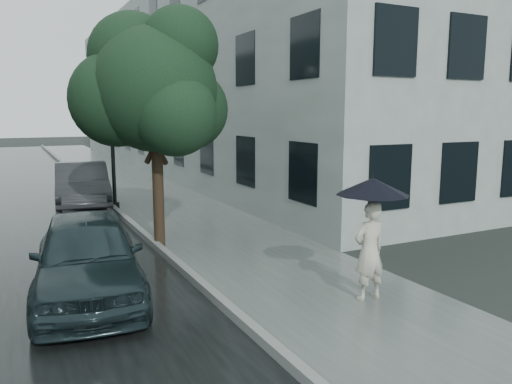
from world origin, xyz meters
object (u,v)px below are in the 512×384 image
street_tree (154,88)px  lamp_post (106,123)px  car_near (88,256)px  car_far (82,186)px  pedestrian (369,251)px

street_tree → lamp_post: street_tree is taller
lamp_post → car_near: (-1.78, -7.85, -2.02)m
lamp_post → car_far: bearing=160.7°
street_tree → car_far: 6.25m
street_tree → car_far: size_ratio=1.21×
pedestrian → car_far: pedestrian is taller
pedestrian → lamp_post: 10.45m
pedestrian → street_tree: 6.02m
pedestrian → lamp_post: size_ratio=0.34×
street_tree → lamp_post: bearing=91.8°
car_near → car_far: (0.99, 8.19, 0.02)m
street_tree → car_far: (-0.95, 5.47, -2.86)m
pedestrian → car_far: size_ratio=0.37×
pedestrian → lamp_post: lamp_post is taller
pedestrian → street_tree: (-2.17, 4.89, 2.78)m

